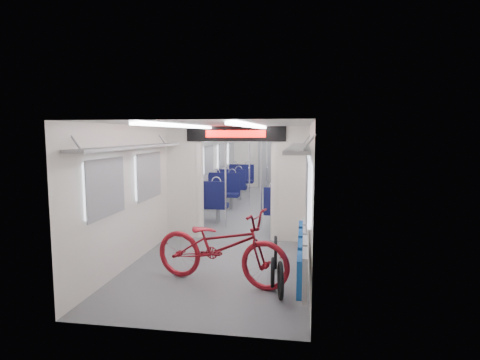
{
  "coord_description": "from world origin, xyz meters",
  "views": [
    {
      "loc": [
        1.34,
        -10.01,
        2.16
      ],
      "look_at": [
        -0.01,
        -1.48,
        1.15
      ],
      "focal_mm": 30.0,
      "sensor_mm": 36.0,
      "label": 1
    }
  ],
  "objects": [
    {
      "name": "stanchion_near_right",
      "position": [
        0.41,
        -1.11,
        1.15
      ],
      "size": [
        0.04,
        0.04,
        2.3
      ],
      "primitive_type": "cylinder",
      "color": "silver",
      "rests_on": "ground"
    },
    {
      "name": "stanchion_far_right",
      "position": [
        0.25,
        2.08,
        1.15
      ],
      "size": [
        0.04,
        0.04,
        2.3
      ],
      "primitive_type": "cylinder",
      "color": "silver",
      "rests_on": "ground"
    },
    {
      "name": "flip_bench",
      "position": [
        1.35,
        -4.79,
        0.58
      ],
      "size": [
        0.12,
        2.11,
        0.52
      ],
      "color": "gray",
      "rests_on": "carriage"
    },
    {
      "name": "carriage",
      "position": [
        0.0,
        -0.27,
        1.5
      ],
      "size": [
        12.0,
        12.02,
        2.31
      ],
      "color": "#515456",
      "rests_on": "ground"
    },
    {
      "name": "seat_bay_far_right",
      "position": [
        0.93,
        3.45,
        0.56
      ],
      "size": [
        0.94,
        2.23,
        1.15
      ],
      "color": "#0C0E37",
      "rests_on": "ground"
    },
    {
      "name": "bicycle",
      "position": [
        0.19,
        -4.51,
        0.55
      ],
      "size": [
        2.19,
        1.21,
        1.09
      ],
      "primitive_type": "imported",
      "rotation": [
        0.0,
        0.0,
        1.33
      ],
      "color": "maroon",
      "rests_on": "ground"
    },
    {
      "name": "seat_bay_near_left",
      "position": [
        -0.94,
        0.31,
        0.56
      ],
      "size": [
        0.94,
        2.2,
        1.14
      ],
      "color": "#0C0E37",
      "rests_on": "ground"
    },
    {
      "name": "seat_bay_near_right",
      "position": [
        0.93,
        -0.3,
        0.54
      ],
      "size": [
        0.9,
        2.02,
        1.08
      ],
      "color": "#0C0E37",
      "rests_on": "ground"
    },
    {
      "name": "stanchion_near_left",
      "position": [
        -0.4,
        -1.16,
        1.15
      ],
      "size": [
        0.04,
        0.04,
        2.3
      ],
      "primitive_type": "cylinder",
      "color": "silver",
      "rests_on": "ground"
    },
    {
      "name": "bike_hoop_c",
      "position": [
        0.93,
        -3.78,
        0.24
      ],
      "size": [
        0.09,
        0.54,
        0.53
      ],
      "primitive_type": "torus",
      "rotation": [
        1.57,
        0.0,
        1.64
      ],
      "color": "black",
      "rests_on": "ground"
    },
    {
      "name": "stanchion_far_left",
      "position": [
        -0.24,
        1.7,
        1.15
      ],
      "size": [
        0.04,
        0.04,
        2.3
      ],
      "primitive_type": "cylinder",
      "color": "silver",
      "rests_on": "ground"
    },
    {
      "name": "bike_hoop_b",
      "position": [
        0.95,
        -4.61,
        0.2
      ],
      "size": [
        0.07,
        0.44,
        0.44
      ],
      "primitive_type": "torus",
      "rotation": [
        1.57,
        0.0,
        1.62
      ],
      "color": "black",
      "rests_on": "ground"
    },
    {
      "name": "bike_hoop_a",
      "position": [
        1.07,
        -4.96,
        0.23
      ],
      "size": [
        0.12,
        0.51,
        0.51
      ],
      "primitive_type": "torus",
      "rotation": [
        1.57,
        0.0,
        1.72
      ],
      "color": "black",
      "rests_on": "ground"
    },
    {
      "name": "seat_bay_far_left",
      "position": [
        -0.93,
        3.62,
        0.56
      ],
      "size": [
        0.93,
        2.18,
        1.13
      ],
      "color": "#0C0E37",
      "rests_on": "ground"
    }
  ]
}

